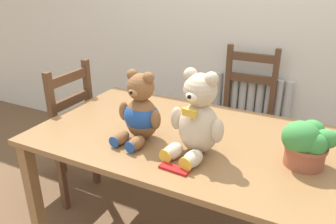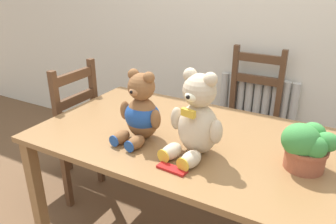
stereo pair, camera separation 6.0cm
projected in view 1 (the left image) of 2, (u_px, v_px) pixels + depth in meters
name	position (u px, v px, depth m)	size (l,w,h in m)	color
wall_back	(251.00, 6.00, 2.44)	(8.00, 0.04, 2.60)	silver
radiator	(248.00, 126.00, 2.72)	(0.62, 0.10, 0.78)	beige
dining_table	(185.00, 149.00, 1.74)	(1.56, 0.93, 0.75)	olive
wooden_chair_behind	(242.00, 120.00, 2.51)	(0.39, 0.43, 1.03)	brown
wooden_chair_side	(62.00, 134.00, 2.32)	(0.39, 0.38, 0.99)	brown
teddy_bear_left	(141.00, 113.00, 1.62)	(0.25, 0.26, 0.35)	brown
teddy_bear_right	(197.00, 119.00, 1.47)	(0.28, 0.30, 0.40)	beige
potted_plant	(306.00, 142.00, 1.39)	(0.22, 0.19, 0.21)	#9E5138
chocolate_bar	(174.00, 169.00, 1.40)	(0.13, 0.05, 0.01)	red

